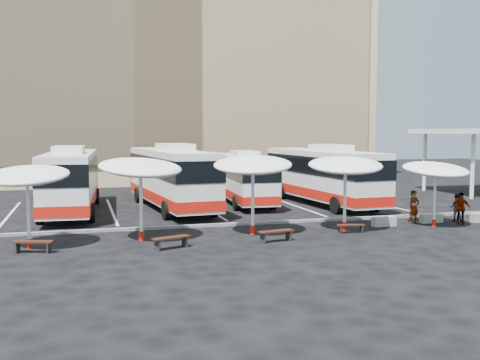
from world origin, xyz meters
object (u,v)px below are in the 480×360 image
object	(u,v)px
wood_bench_3	(351,226)
conc_bench_0	(384,222)
sunshade_4	(436,170)
wood_bench_1	(171,240)
wood_bench_0	(33,244)
sunshade_0	(27,176)
bus_2	(241,176)
sunshade_2	(253,165)
passenger_1	(457,208)
bus_3	(323,174)
conc_bench_1	(431,218)
passenger_2	(460,208)
bus_0	(71,178)
bus_1	(171,175)
sunshade_1	(140,168)
wood_bench_2	(276,233)
sunshade_3	(345,166)
passenger_0	(414,207)

from	to	relation	value
wood_bench_3	conc_bench_0	size ratio (longest dim) A/B	1.08
sunshade_4	wood_bench_1	bearing A→B (deg)	-173.10
wood_bench_0	conc_bench_0	xyz separation A→B (m)	(17.33, 1.83, -0.14)
sunshade_0	bus_2	bearing A→B (deg)	43.43
sunshade_0	sunshade_2	distance (m)	10.18
passenger_1	bus_3	bearing A→B (deg)	-27.16
conc_bench_1	passenger_2	size ratio (longest dim) A/B	0.73
conc_bench_0	passenger_2	xyz separation A→B (m)	(4.25, -0.61, 0.62)
sunshade_2	conc_bench_0	distance (m)	8.02
bus_0	bus_1	bearing A→B (deg)	2.89
sunshade_4	passenger_1	bearing A→B (deg)	26.71
bus_1	conc_bench_0	world-z (taller)	bus_1
sunshade_1	wood_bench_3	size ratio (longest dim) A/B	3.42
wood_bench_2	sunshade_0	bearing A→B (deg)	171.77
bus_1	passenger_2	size ratio (longest dim) A/B	7.84
wood_bench_2	conc_bench_0	xyz separation A→B (m)	(6.90, 2.37, -0.15)
bus_2	sunshade_2	xyz separation A→B (m)	(-2.85, -11.85, 1.50)
bus_3	conc_bench_0	world-z (taller)	bus_3
sunshade_3	conc_bench_1	bearing A→B (deg)	9.25
sunshade_0	wood_bench_0	world-z (taller)	sunshade_0
bus_3	passenger_1	distance (m)	9.83
passenger_0	passenger_1	bearing A→B (deg)	-7.60
passenger_0	conc_bench_1	bearing A→B (deg)	-3.15
bus_1	bus_3	xyz separation A→B (m)	(10.31, -0.75, -0.06)
sunshade_4	conc_bench_0	world-z (taller)	sunshade_4
bus_2	wood_bench_0	world-z (taller)	bus_2
sunshade_3	conc_bench_1	world-z (taller)	sunshade_3
bus_1	sunshade_0	world-z (taller)	bus_1
bus_3	sunshade_2	size ratio (longest dim) A/B	2.69
sunshade_2	wood_bench_0	xyz separation A→B (m)	(-9.95, -1.48, -2.99)
bus_0	wood_bench_2	xyz separation A→B (m)	(9.03, -12.26, -1.72)
sunshade_0	bus_0	bearing A→B (deg)	81.41
sunshade_4	wood_bench_0	bearing A→B (deg)	-177.24
wood_bench_0	passenger_2	xyz separation A→B (m)	(21.57, 1.22, 0.48)
wood_bench_0	passenger_0	bearing A→B (deg)	6.03
sunshade_3	passenger_0	world-z (taller)	sunshade_3
wood_bench_0	passenger_2	distance (m)	21.61
sunshade_4	wood_bench_1	distance (m)	14.49
sunshade_0	passenger_0	distance (m)	19.62
wood_bench_1	wood_bench_3	world-z (taller)	wood_bench_1
wood_bench_2	passenger_0	world-z (taller)	passenger_0
passenger_1	passenger_2	size ratio (longest dim) A/B	0.90
bus_3	sunshade_1	world-z (taller)	bus_3
passenger_1	sunshade_4	bearing A→B (deg)	64.55
sunshade_3	sunshade_4	distance (m)	5.06
sunshade_4	wood_bench_2	bearing A→B (deg)	-170.89
bus_3	wood_bench_2	distance (m)	13.76
sunshade_0	conc_bench_0	bearing A→B (deg)	2.72
sunshade_3	passenger_1	distance (m)	7.74
passenger_1	sunshade_2	bearing A→B (deg)	40.68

